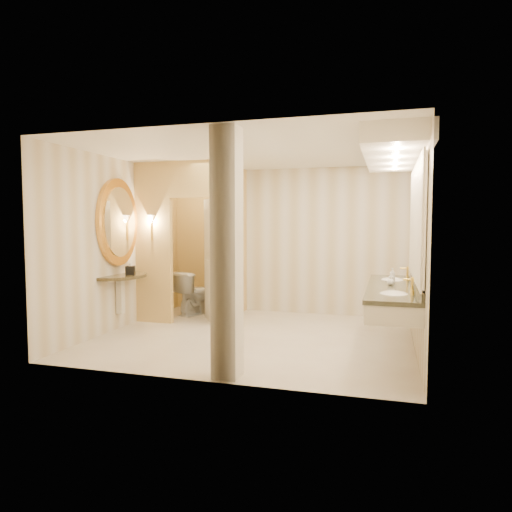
# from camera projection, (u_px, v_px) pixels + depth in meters

# --- Properties ---
(floor) EXTENTS (4.50, 4.50, 0.00)m
(floor) POSITION_uv_depth(u_px,v_px,m) (255.00, 337.00, 6.77)
(floor) COLOR beige
(floor) RESTS_ON ground
(ceiling) EXTENTS (4.50, 4.50, 0.00)m
(ceiling) POSITION_uv_depth(u_px,v_px,m) (255.00, 153.00, 6.58)
(ceiling) COLOR white
(ceiling) RESTS_ON wall_back
(wall_back) EXTENTS (4.50, 0.02, 2.70)m
(wall_back) POSITION_uv_depth(u_px,v_px,m) (285.00, 241.00, 8.59)
(wall_back) COLOR beige
(wall_back) RESTS_ON floor
(wall_front) EXTENTS (4.50, 0.02, 2.70)m
(wall_front) POSITION_uv_depth(u_px,v_px,m) (201.00, 255.00, 4.76)
(wall_front) COLOR beige
(wall_front) RESTS_ON floor
(wall_left) EXTENTS (0.02, 4.00, 2.70)m
(wall_left) POSITION_uv_depth(u_px,v_px,m) (120.00, 244.00, 7.30)
(wall_left) COLOR beige
(wall_left) RESTS_ON floor
(wall_right) EXTENTS (0.02, 4.00, 2.70)m
(wall_right) POSITION_uv_depth(u_px,v_px,m) (417.00, 248.00, 6.05)
(wall_right) COLOR beige
(wall_right) RESTS_ON floor
(toilet_closet) EXTENTS (1.50, 1.55, 2.70)m
(toilet_closet) POSITION_uv_depth(u_px,v_px,m) (208.00, 241.00, 7.91)
(toilet_closet) COLOR #E3C577
(toilet_closet) RESTS_ON floor
(wall_sconce) EXTENTS (0.14, 0.14, 0.42)m
(wall_sconce) POSITION_uv_depth(u_px,v_px,m) (151.00, 220.00, 7.60)
(wall_sconce) COLOR gold
(wall_sconce) RESTS_ON toilet_closet
(vanity) EXTENTS (0.75, 2.72, 2.09)m
(vanity) POSITION_uv_depth(u_px,v_px,m) (397.00, 227.00, 5.82)
(vanity) COLOR silver
(vanity) RESTS_ON floor
(console_shelf) EXTENTS (1.05, 1.05, 1.98)m
(console_shelf) POSITION_uv_depth(u_px,v_px,m) (118.00, 245.00, 7.18)
(console_shelf) COLOR black
(console_shelf) RESTS_ON floor
(pillar) EXTENTS (0.28, 0.28, 2.70)m
(pillar) POSITION_uv_depth(u_px,v_px,m) (227.00, 254.00, 4.89)
(pillar) COLOR silver
(pillar) RESTS_ON floor
(tissue_box) EXTENTS (0.18, 0.18, 0.14)m
(tissue_box) POSITION_uv_depth(u_px,v_px,m) (130.00, 270.00, 7.16)
(tissue_box) COLOR black
(tissue_box) RESTS_ON console_shelf
(toilet) EXTENTS (0.68, 0.89, 0.80)m
(toilet) POSITION_uv_depth(u_px,v_px,m) (195.00, 293.00, 8.47)
(toilet) COLOR white
(toilet) RESTS_ON floor
(soap_bottle_a) EXTENTS (0.07, 0.07, 0.15)m
(soap_bottle_a) POSITION_uv_depth(u_px,v_px,m) (391.00, 279.00, 6.03)
(soap_bottle_a) COLOR beige
(soap_bottle_a) RESTS_ON vanity
(soap_bottle_b) EXTENTS (0.12, 0.12, 0.12)m
(soap_bottle_b) POSITION_uv_depth(u_px,v_px,m) (391.00, 281.00, 5.93)
(soap_bottle_b) COLOR silver
(soap_bottle_b) RESTS_ON vanity
(soap_bottle_c) EXTENTS (0.10, 0.10, 0.20)m
(soap_bottle_c) POSITION_uv_depth(u_px,v_px,m) (392.00, 275.00, 6.17)
(soap_bottle_c) COLOR #C6B28C
(soap_bottle_c) RESTS_ON vanity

